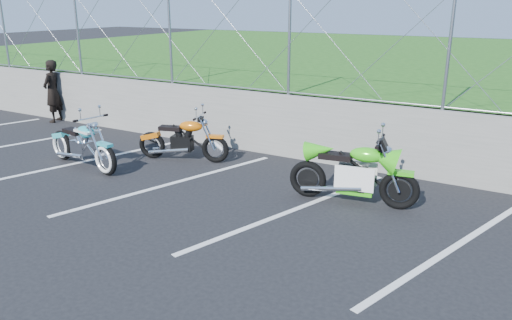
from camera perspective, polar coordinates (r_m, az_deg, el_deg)
The scene contains 9 objects.
ground at distance 8.37m, azimuth -13.60°, elevation -4.60°, with size 90.00×90.00×0.00m, color black.
retaining_wall at distance 10.84m, azimuth -1.11°, elevation 4.57°, with size 30.00×0.22×1.30m, color slate.
grass_field at distance 19.95m, azimuth 14.13°, elevation 10.03°, with size 30.00×20.00×1.30m, color #205215.
chain_link_fence at distance 10.59m, azimuth -1.16°, elevation 13.30°, with size 28.00×0.03×2.00m.
parking_lines at distance 8.39m, azimuth -2.89°, elevation -4.02°, with size 18.29×4.31×0.01m.
cruiser_turquoise at distance 10.22m, azimuth -19.15°, elevation 1.47°, with size 2.11×0.66×1.05m.
naked_orange at distance 10.20m, azimuth -8.21°, elevation 2.16°, with size 1.87×0.76×0.96m.
sportbike_green at distance 8.07m, azimuth 11.19°, elevation -1.74°, with size 2.08×0.74×1.08m.
person_standing at distance 14.47m, azimuth -22.25°, elevation 7.28°, with size 0.60×0.40×1.65m, color black.
Camera 1 is at (5.47, -5.53, 3.09)m, focal length 35.00 mm.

